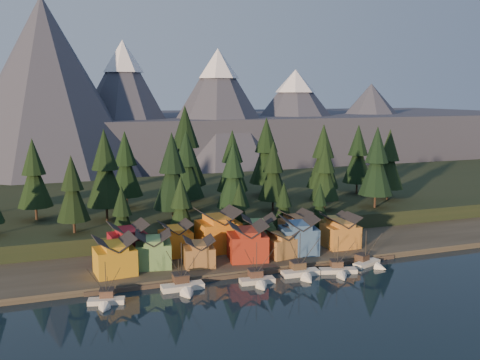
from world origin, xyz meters
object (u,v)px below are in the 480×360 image
object	(u,v)px
house_back_0	(128,241)
boat_1	(184,281)
boat_0	(106,296)
boat_6	(370,259)
house_front_1	(153,248)
house_front_0	(115,254)
boat_4	(302,268)
boat_3	(258,275)
house_back_1	(176,238)
boat_5	(339,267)

from	to	relation	value
house_back_0	boat_1	bearing A→B (deg)	-72.50
boat_0	boat_6	distance (m)	66.40
house_front_1	house_back_0	distance (m)	8.36
boat_6	house_front_0	world-z (taller)	house_front_0
boat_4	house_front_0	world-z (taller)	house_front_0
boat_3	house_back_1	size ratio (longest dim) A/B	1.21
house_front_0	boat_6	bearing A→B (deg)	-16.05
boat_0	boat_6	xyz separation A→B (m)	(66.33, 3.06, -0.05)
boat_0	house_front_1	distance (m)	22.07
boat_6	house_front_1	size ratio (longest dim) A/B	1.04
boat_0	house_back_0	distance (m)	25.50
boat_1	house_front_0	xyz separation A→B (m)	(-13.49, 12.46, 3.94)
boat_5	house_front_1	xyz separation A→B (m)	(-42.46, 16.67, 4.27)
boat_0	boat_1	world-z (taller)	boat_1
boat_3	house_back_0	world-z (taller)	house_back_0
boat_1	house_back_0	distance (m)	23.63
boat_1	house_back_0	size ratio (longest dim) A/B	1.20
boat_4	house_front_0	distance (m)	44.79
house_front_1	house_back_0	bearing A→B (deg)	137.21
house_back_0	house_back_1	distance (m)	12.49
boat_3	boat_4	world-z (taller)	boat_4
boat_5	boat_0	bearing A→B (deg)	-163.74
boat_4	boat_5	size ratio (longest dim) A/B	1.13
boat_4	house_back_0	distance (m)	44.25
boat_1	boat_4	distance (m)	29.21
boat_6	house_back_0	world-z (taller)	house_back_0
boat_0	house_back_1	size ratio (longest dim) A/B	1.13
boat_4	boat_6	world-z (taller)	boat_4
house_front_0	house_front_1	distance (m)	9.87
boat_4	house_back_1	distance (m)	34.63
boat_4	house_back_1	bearing A→B (deg)	141.54
boat_0	boat_5	bearing A→B (deg)	13.25
boat_5	house_front_1	distance (m)	45.81
boat_0	house_front_0	world-z (taller)	house_front_0
boat_6	boat_1	bearing A→B (deg)	159.70
boat_3	boat_4	bearing A→B (deg)	10.83
boat_1	house_front_0	distance (m)	18.78
boat_1	boat_6	xyz separation A→B (m)	(49.04, 0.80, -0.39)
house_back_0	house_back_1	size ratio (longest dim) A/B	1.13
boat_3	house_front_1	size ratio (longest dim) A/B	1.11
boat_5	house_back_1	size ratio (longest dim) A/B	1.15
boat_3	house_front_1	distance (m)	27.18
boat_0	boat_4	bearing A→B (deg)	15.08
house_back_0	boat_4	bearing A→B (deg)	-35.10
boat_3	house_back_1	bearing A→B (deg)	124.63
boat_5	boat_4	bearing A→B (deg)	-172.79
house_front_1	house_back_0	size ratio (longest dim) A/B	0.97
boat_6	house_back_0	bearing A→B (deg)	139.24
boat_1	house_front_1	bearing A→B (deg)	104.70
boat_4	boat_6	distance (m)	19.87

